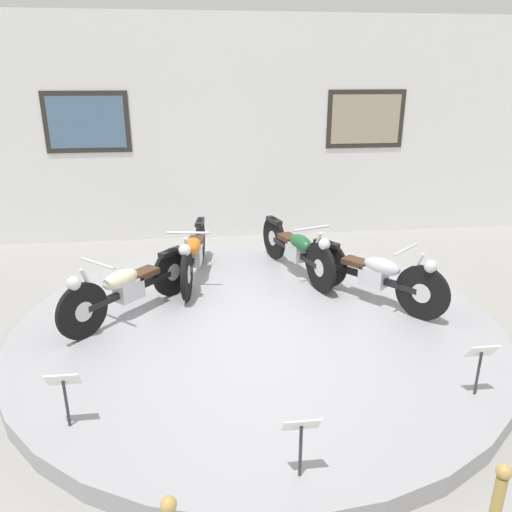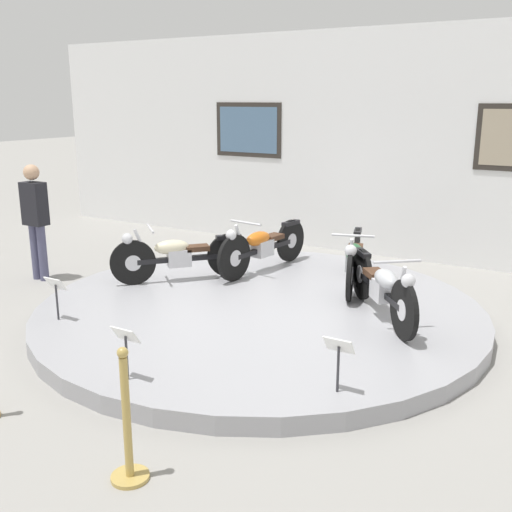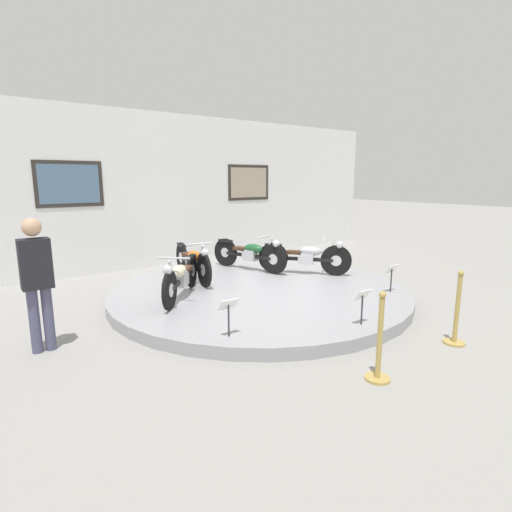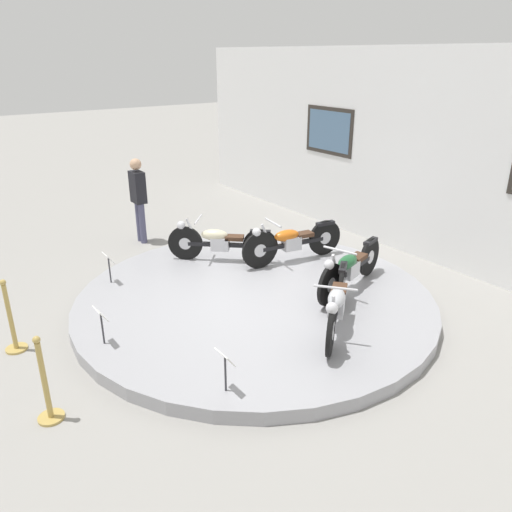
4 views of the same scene
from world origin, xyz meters
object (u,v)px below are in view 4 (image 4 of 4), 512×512
info_placard_front_centre (101,318)px  info_placard_front_right (225,362)px  motorcycle_cream (220,241)px  motorcycle_green (350,267)px  visitor_standing (138,195)px  motorcycle_orange (291,241)px  motorcycle_silver (337,303)px  info_placard_front_left (109,262)px  stanchion_post_right_of_entry (46,392)px  stanchion_post_left_of_entry (12,327)px

info_placard_front_centre → info_placard_front_right: (1.74, 0.75, 0.00)m
motorcycle_cream → motorcycle_green: size_ratio=0.78×
info_placard_front_centre → visitor_standing: 4.30m
motorcycle_orange → info_placard_front_right: (2.45, -2.95, -0.03)m
motorcycle_silver → visitor_standing: size_ratio=0.91×
motorcycle_orange → motorcycle_silver: (2.17, -1.01, -0.00)m
motorcycle_green → info_placard_front_left: 3.84m
info_placard_front_left → stanchion_post_right_of_entry: stanchion_post_right_of_entry is taller
motorcycle_orange → stanchion_post_left_of_entry: stanchion_post_left_of_entry is taller
motorcycle_orange → motorcycle_silver: motorcycle_orange is taller
motorcycle_green → stanchion_post_left_of_entry: 4.87m
visitor_standing → info_placard_front_left: bearing=-35.6°
motorcycle_silver → stanchion_post_right_of_entry: (-0.63, -3.60, -0.23)m
motorcycle_cream → info_placard_front_right: size_ratio=2.93×
visitor_standing → stanchion_post_left_of_entry: size_ratio=1.70×
motorcycle_green → info_placard_front_left: size_ratio=3.75×
motorcycle_orange → info_placard_front_centre: (0.71, -3.70, -0.03)m
motorcycle_orange → stanchion_post_right_of_entry: size_ratio=1.95×
stanchion_post_left_of_entry → motorcycle_cream: bearing=100.0°
motorcycle_green → info_placard_front_centre: motorcycle_green is taller
visitor_standing → stanchion_post_right_of_entry: visitor_standing is taller
motorcycle_cream → motorcycle_orange: motorcycle_orange is taller
motorcycle_green → motorcycle_silver: 1.26m
info_placard_front_centre → stanchion_post_left_of_entry: size_ratio=0.50×
motorcycle_cream → motorcycle_silver: bearing=0.0°
motorcycle_silver → info_placard_front_right: bearing=-82.0°
motorcycle_orange → visitor_standing: size_ratio=1.15×
info_placard_front_right → stanchion_post_left_of_entry: (-2.57, -1.66, -0.21)m
info_placard_front_centre → visitor_standing: bearing=149.8°
motorcycle_cream → motorcycle_green: bearing=24.9°
visitor_standing → motorcycle_silver: bearing=5.9°
motorcycle_silver → visitor_standing: (-5.16, -0.54, 0.42)m
motorcycle_orange → info_placard_front_right: 3.83m
motorcycle_silver → visitor_standing: visitor_standing is taller
motorcycle_cream → motorcycle_silver: (2.93, 0.00, 0.01)m
info_placard_front_right → stanchion_post_right_of_entry: size_ratio=0.50×
motorcycle_silver → stanchion_post_right_of_entry: bearing=-100.0°
info_placard_front_right → info_placard_front_left: bearing=180.0°
info_placard_front_centre → motorcycle_cream: bearing=118.7°
info_placard_front_left → stanchion_post_left_of_entry: size_ratio=0.50×
motorcycle_silver → info_placard_front_right: motorcycle_silver is taller
motorcycle_green → stanchion_post_right_of_entry: stanchion_post_right_of_entry is taller
info_placard_front_left → info_placard_front_right: same height
motorcycle_orange → stanchion_post_left_of_entry: 4.61m
info_placard_front_left → info_placard_front_centre: size_ratio=1.00×
info_placard_front_left → motorcycle_green: bearing=50.2°
motorcycle_cream → stanchion_post_right_of_entry: 4.27m
visitor_standing → stanchion_post_right_of_entry: bearing=-34.0°
motorcycle_cream → stanchion_post_left_of_entry: bearing=-80.0°
motorcycle_silver → info_placard_front_right: size_ratio=3.08×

